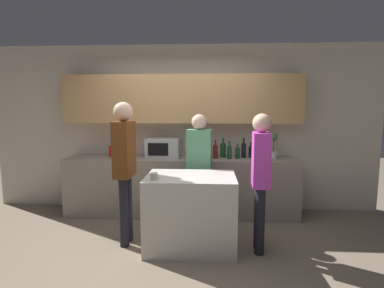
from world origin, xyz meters
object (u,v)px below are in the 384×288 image
(bottle_0, at_px, (202,151))
(bottle_6, at_px, (244,150))
(bottle_2, at_px, (215,151))
(bottle_7, at_px, (251,152))
(microwave, at_px, (163,148))
(person_center, at_px, (124,160))
(potted_plant, at_px, (273,145))
(bottle_3, at_px, (223,150))
(person_left, at_px, (261,171))
(person_right, at_px, (199,161))
(bottle_4, at_px, (229,152))
(bottle_1, at_px, (208,152))
(cup_0, at_px, (154,176))
(toaster, at_px, (119,151))
(bottle_5, at_px, (238,153))

(bottle_0, bearing_deg, bottle_6, 5.11)
(bottle_2, xyz_separation_m, bottle_7, (0.56, 0.13, -0.02))
(microwave, distance_m, bottle_2, 0.83)
(person_center, bearing_deg, potted_plant, 122.98)
(bottle_3, distance_m, person_center, 1.72)
(person_left, distance_m, person_right, 1.00)
(potted_plant, bearing_deg, bottle_4, -170.52)
(potted_plant, relative_size, bottle_7, 1.61)
(potted_plant, bearing_deg, bottle_1, 179.39)
(microwave, relative_size, cup_0, 6.15)
(bottle_3, xyz_separation_m, person_center, (-1.25, -1.18, 0.03))
(microwave, bearing_deg, person_left, -43.10)
(bottle_3, relative_size, bottle_6, 0.98)
(toaster, xyz_separation_m, bottle_3, (1.67, 0.04, 0.03))
(toaster, relative_size, bottle_2, 0.90)
(potted_plant, relative_size, bottle_4, 1.43)
(bottle_0, distance_m, person_center, 1.43)
(microwave, height_order, bottle_4, microwave)
(person_right, bearing_deg, microwave, -36.29)
(toaster, relative_size, person_center, 0.15)
(bottle_0, relative_size, cup_0, 3.11)
(bottle_4, xyz_separation_m, bottle_6, (0.23, 0.13, 0.01))
(microwave, xyz_separation_m, bottle_6, (1.27, 0.02, -0.03))
(bottle_4, distance_m, person_right, 0.64)
(bottle_2, height_order, bottle_4, bottle_2)
(bottle_6, distance_m, person_right, 0.89)
(person_left, bearing_deg, bottle_7, 0.97)
(potted_plant, relative_size, bottle_0, 1.50)
(bottle_4, distance_m, person_center, 1.68)
(bottle_4, bearing_deg, person_left, -75.78)
(toaster, distance_m, person_right, 1.43)
(bottle_1, relative_size, bottle_4, 0.84)
(bottle_3, bearing_deg, person_right, -120.61)
(bottle_6, bearing_deg, cup_0, -129.06)
(microwave, xyz_separation_m, cup_0, (0.11, -1.41, -0.13))
(person_center, bearing_deg, person_right, 126.60)
(bottle_5, relative_size, person_left, 0.14)
(potted_plant, xyz_separation_m, bottle_0, (-1.11, -0.04, -0.10))
(person_right, bearing_deg, person_left, 144.17)
(bottle_0, relative_size, bottle_5, 1.13)
(microwave, height_order, bottle_6, bottle_6)
(microwave, bearing_deg, cup_0, -85.45)
(bottle_2, bearing_deg, cup_0, -118.39)
(cup_0, relative_size, person_center, 0.05)
(bottle_6, height_order, bottle_7, bottle_6)
(cup_0, bearing_deg, microwave, 94.55)
(bottle_7, relative_size, person_right, 0.15)
(toaster, distance_m, bottle_3, 1.67)
(microwave, relative_size, bottle_0, 1.98)
(bottle_1, height_order, bottle_4, bottle_4)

